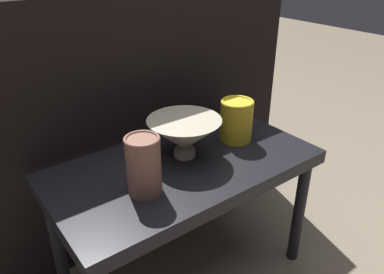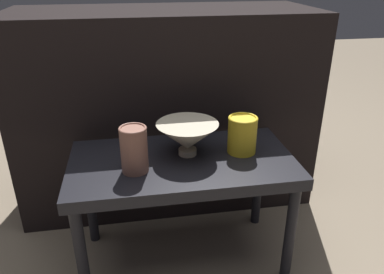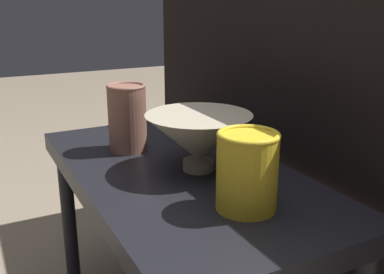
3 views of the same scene
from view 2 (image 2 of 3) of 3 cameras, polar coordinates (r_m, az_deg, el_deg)
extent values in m
plane|color=#7F705B|center=(1.49, -1.32, -17.78)|extent=(8.00, 8.00, 0.00)
cube|color=black|center=(1.26, -1.50, -4.12)|extent=(0.74, 0.40, 0.04)
cylinder|color=black|center=(1.25, -16.43, -17.43)|extent=(0.04, 0.04, 0.38)
cylinder|color=black|center=(1.33, 14.69, -14.20)|extent=(0.04, 0.04, 0.38)
cylinder|color=black|center=(1.51, -15.29, -9.10)|extent=(0.04, 0.04, 0.38)
cylinder|color=black|center=(1.57, 10.02, -6.94)|extent=(0.04, 0.04, 0.38)
cube|color=black|center=(1.70, -3.96, 4.55)|extent=(1.26, 0.50, 0.85)
cylinder|color=#B2A88E|center=(1.27, -0.68, -2.21)|extent=(0.06, 0.06, 0.02)
cone|color=#B2A88E|center=(1.24, -0.70, 0.11)|extent=(0.21, 0.21, 0.09)
cylinder|color=brown|center=(1.16, -8.81, -1.98)|extent=(0.08, 0.08, 0.14)
torus|color=brown|center=(1.13, -9.05, 1.28)|extent=(0.09, 0.09, 0.01)
cylinder|color=gold|center=(1.28, 7.65, 0.26)|extent=(0.10, 0.10, 0.12)
torus|color=gold|center=(1.25, 7.81, 2.83)|extent=(0.10, 0.10, 0.01)
camera|label=1|loc=(0.52, -55.36, 8.48)|focal=35.00mm
camera|label=3|loc=(1.19, 40.70, 6.02)|focal=42.00mm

